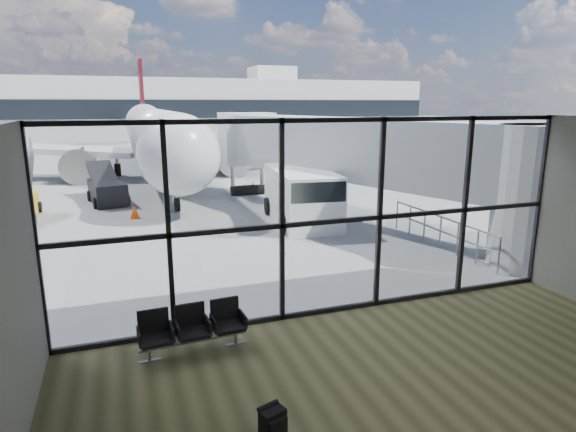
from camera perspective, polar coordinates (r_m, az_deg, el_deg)
ground at (r=50.01m, az=-14.23°, el=7.37°), size 220.00×220.00×0.00m
lounge_shell at (r=6.85m, az=22.24°, el=-6.06°), size 12.02×8.01×4.51m
glass_curtain_wall at (r=10.86m, az=5.27°, el=-0.39°), size 12.10×0.12×4.50m
jet_bridge at (r=19.19m, az=9.95°, el=6.97°), size 8.00×16.50×4.33m
apron_railing at (r=16.97m, az=17.60°, el=-1.28°), size 0.06×5.46×1.11m
far_terminal at (r=71.66m, az=-16.58°, el=12.27°), size 80.00×12.20×11.00m
tree_5 at (r=82.28m, az=-27.36°, el=12.59°), size 6.27×6.27×9.03m
seating_row at (r=9.91m, az=-11.33°, el=-12.65°), size 2.09×0.70×0.93m
backpack at (r=7.59m, az=-1.78°, el=-23.49°), size 0.42×0.41×0.54m
airliner at (r=35.01m, az=-15.59°, el=9.32°), size 29.48×34.08×8.78m
service_van at (r=19.56m, az=1.68°, el=2.39°), size 2.86×5.18×2.16m
belt_loader at (r=25.22m, az=-20.66°, el=2.88°), size 2.06×4.18×1.84m
mobile_stairs at (r=23.33m, az=-29.94°, el=1.17°), size 2.08×3.75×2.60m
traffic_cone_a at (r=21.48m, az=-17.73°, el=0.49°), size 0.42×0.42×0.59m
traffic_cone_b at (r=25.97m, az=-5.26°, el=3.20°), size 0.42×0.42×0.59m
traffic_cone_c at (r=26.65m, az=-4.14°, el=3.50°), size 0.43×0.43×0.62m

